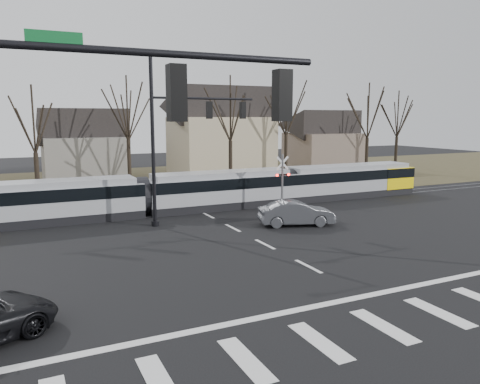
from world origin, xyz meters
name	(u,v)px	position (x,y,z in m)	size (l,w,h in m)	color
ground	(336,281)	(0.00, 0.00, 0.00)	(140.00, 140.00, 0.00)	black
grass_verge	(143,182)	(0.00, 32.00, 0.01)	(140.00, 28.00, 0.01)	#38331E
crosswalk	(412,319)	(0.00, -4.00, 0.01)	(27.00, 2.60, 0.01)	silver
stop_line	(366,296)	(0.00, -1.80, 0.01)	(28.00, 0.35, 0.01)	silver
lane_dashes	(198,210)	(0.00, 16.00, 0.01)	(0.18, 30.00, 0.01)	silver
rail_pair	(199,210)	(0.00, 15.80, 0.03)	(90.00, 1.52, 0.06)	#59595E
tram	(220,188)	(1.72, 16.00, 1.44)	(34.86, 2.59, 2.64)	gray
sedan	(296,213)	(3.77, 9.02, 0.74)	(4.78, 2.86, 1.49)	#424348
signal_pole_near_left	(67,162)	(-10.41, -6.00, 5.70)	(9.28, 0.44, 10.20)	black
signal_pole_far	(179,130)	(-2.41, 12.50, 5.70)	(9.28, 0.44, 10.20)	black
rail_crossing_signal	(282,185)	(5.00, 12.79, 1.89)	(1.08, 0.36, 4.00)	#59595B
tree_row	(179,134)	(2.00, 26.00, 5.00)	(59.20, 7.20, 10.00)	black
house_b	(84,142)	(-5.00, 36.00, 3.97)	(8.64, 7.56, 7.65)	slate
house_c	(220,129)	(9.00, 33.00, 5.23)	(10.80, 8.64, 10.10)	tan
house_d	(323,137)	(24.00, 35.00, 3.97)	(8.64, 7.56, 7.65)	brown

